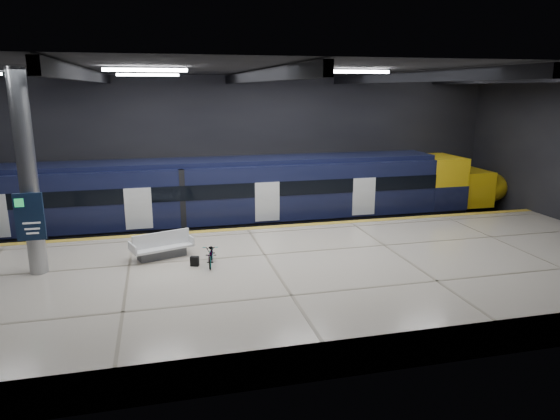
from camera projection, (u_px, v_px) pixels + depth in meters
name	position (u px, v px, depth m)	size (l,w,h in m)	color
ground	(260.00, 272.00, 20.37)	(30.00, 30.00, 0.00)	black
room_shell	(258.00, 131.00, 19.02)	(30.10, 16.10, 8.05)	black
platform	(273.00, 282.00, 17.88)	(30.00, 11.00, 1.10)	beige
safety_strip	(247.00, 228.00, 22.71)	(30.00, 0.40, 0.01)	gold
rails	(238.00, 233.00, 25.54)	(30.00, 1.52, 0.16)	gray
train	(238.00, 196.00, 25.08)	(29.40, 2.84, 3.79)	black
bench	(162.00, 249.00, 18.76)	(2.44, 1.62, 1.00)	#595B60
bicycle	(211.00, 254.00, 18.00)	(0.53, 1.53, 0.80)	#99999E
pannier_bag	(195.00, 261.00, 17.91)	(0.30, 0.18, 0.35)	black
info_column	(28.00, 177.00, 16.50)	(0.90, 0.78, 6.90)	#9EA0A5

